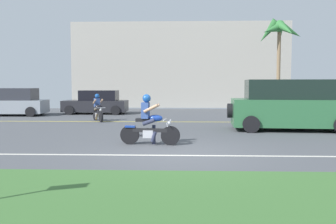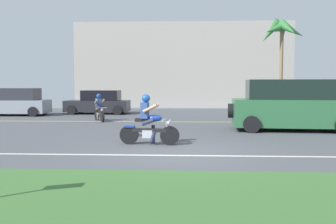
# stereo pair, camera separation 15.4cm
# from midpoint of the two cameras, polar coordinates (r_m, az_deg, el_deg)

# --- Properties ---
(ground) EXTENTS (56.00, 30.00, 0.04)m
(ground) POSITION_cam_midpoint_polar(r_m,az_deg,el_deg) (12.61, 1.98, -4.00)
(ground) COLOR #4C4F54
(grass_median) EXTENTS (56.00, 3.80, 0.06)m
(grass_median) POSITION_cam_midpoint_polar(r_m,az_deg,el_deg) (5.66, 0.90, -13.86)
(grass_median) COLOR #3D6B33
(grass_median) RESTS_ON ground
(lane_line_near) EXTENTS (50.40, 0.12, 0.01)m
(lane_line_near) POSITION_cam_midpoint_polar(r_m,az_deg,el_deg) (9.35, 1.69, -6.76)
(lane_line_near) COLOR silver
(lane_line_near) RESTS_ON ground
(lane_line_far) EXTENTS (50.40, 0.12, 0.01)m
(lane_line_far) POSITION_cam_midpoint_polar(r_m,az_deg,el_deg) (17.70, 2.23, -1.53)
(lane_line_far) COLOR yellow
(lane_line_far) RESTS_ON ground
(motorcyclist) EXTENTS (1.81, 0.59, 1.51)m
(motorcyclist) POSITION_cam_midpoint_polar(r_m,az_deg,el_deg) (10.93, -2.62, -1.79)
(motorcyclist) COLOR black
(motorcyclist) RESTS_ON ground
(suv_nearby) EXTENTS (4.82, 2.42, 1.99)m
(suv_nearby) POSITION_cam_midpoint_polar(r_m,az_deg,el_deg) (15.16, 18.85, 0.91)
(suv_nearby) COLOR #2D663D
(suv_nearby) RESTS_ON ground
(parked_car_0) EXTENTS (3.88, 1.96, 1.59)m
(parked_car_0) POSITION_cam_midpoint_polar(r_m,az_deg,el_deg) (23.14, -22.42, 1.34)
(parked_car_0) COLOR #8C939E
(parked_car_0) RESTS_ON ground
(parked_car_1) EXTENTS (3.86, 1.86, 1.45)m
(parked_car_1) POSITION_cam_midpoint_polar(r_m,az_deg,el_deg) (23.02, -10.54, 1.43)
(parked_car_1) COLOR #232328
(parked_car_1) RESTS_ON ground
(palm_tree_0) EXTENTS (3.15, 3.29, 6.16)m
(palm_tree_0) POSITION_cam_midpoint_polar(r_m,az_deg,el_deg) (25.51, 17.45, 11.55)
(palm_tree_0) COLOR #846B4C
(palm_tree_0) RESTS_ON ground
(motorcyclist_distant) EXTENTS (0.85, 1.46, 1.35)m
(motorcyclist_distant) POSITION_cam_midpoint_polar(r_m,az_deg,el_deg) (18.37, -10.42, 0.39)
(motorcyclist_distant) COLOR black
(motorcyclist_distant) RESTS_ON ground
(building_far) EXTENTS (17.02, 4.00, 6.66)m
(building_far) POSITION_cam_midpoint_polar(r_m,az_deg,el_deg) (30.52, 2.46, 7.15)
(building_far) COLOR #A8A399
(building_far) RESTS_ON ground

